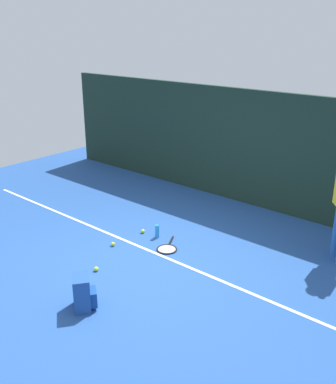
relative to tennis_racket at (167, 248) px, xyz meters
name	(u,v)px	position (x,y,z in m)	size (l,w,h in m)	color
ground_plane	(150,262)	(0.08, -0.48, -0.01)	(12.00, 12.00, 0.00)	#234C93
back_fence	(258,150)	(0.08, 2.52, 1.09)	(10.00, 0.10, 2.20)	#192D23
court_line	(162,256)	(0.08, -0.22, -0.01)	(9.00, 0.05, 0.00)	white
tennis_racket	(167,248)	(0.00, 0.00, 0.00)	(0.44, 0.62, 0.03)	black
backpack	(83,293)	(0.22, -1.85, 0.20)	(0.38, 0.38, 0.44)	#1E478C
tennis_ball_near_player	(96,269)	(-0.34, -1.16, 0.02)	(0.07, 0.07, 0.07)	#CCE033
tennis_ball_by_fence	(143,231)	(-0.69, 0.17, 0.02)	(0.07, 0.07, 0.07)	#CCE033
tennis_ball_mid_court	(113,244)	(-0.72, -0.48, 0.02)	(0.07, 0.07, 0.07)	#CCE033
water_bottle	(157,231)	(-0.40, 0.21, 0.10)	(0.07, 0.07, 0.22)	#268CD8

